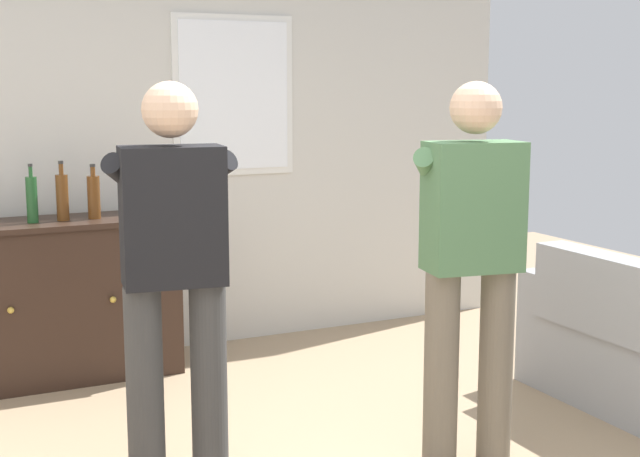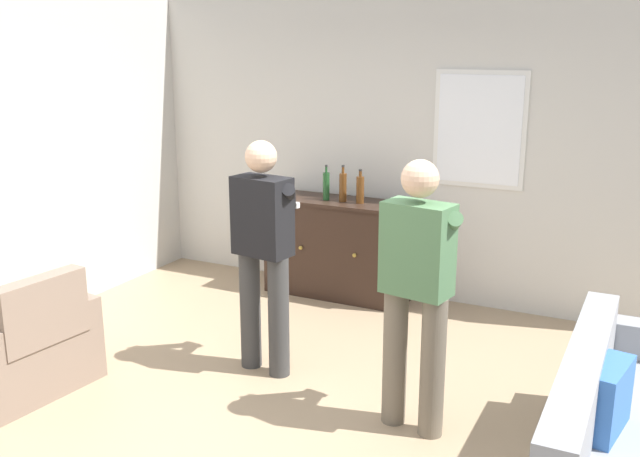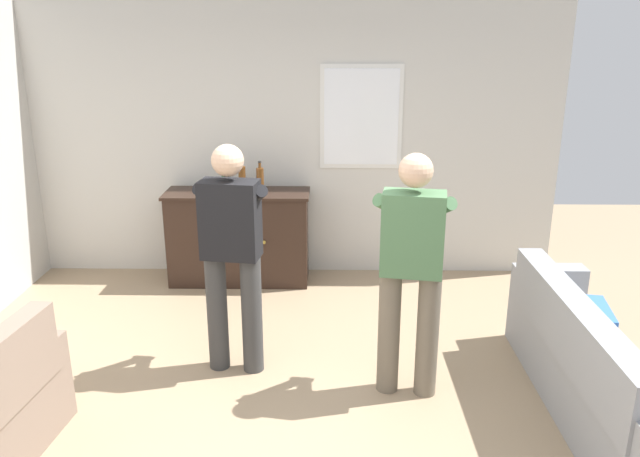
# 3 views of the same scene
# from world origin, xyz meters

# --- Properties ---
(ground) EXTENTS (10.40, 10.40, 0.00)m
(ground) POSITION_xyz_m (0.00, 0.00, 0.00)
(ground) COLOR #9E8466
(wall_back_with_window) EXTENTS (5.20, 0.15, 2.80)m
(wall_back_with_window) POSITION_xyz_m (0.01, 2.66, 1.40)
(wall_back_with_window) COLOR beige
(wall_back_with_window) RESTS_ON ground
(couch) EXTENTS (0.57, 2.27, 0.82)m
(couch) POSITION_xyz_m (2.02, 0.03, 0.32)
(couch) COLOR gray
(couch) RESTS_ON ground
(armchair) EXTENTS (0.73, 0.94, 0.85)m
(armchair) POSITION_xyz_m (-1.65, -0.38, 0.29)
(armchair) COLOR #7F6B5B
(armchair) RESTS_ON ground
(sideboard_cabinet) EXTENTS (1.39, 0.49, 0.92)m
(sideboard_cabinet) POSITION_xyz_m (-0.55, 2.30, 0.46)
(sideboard_cabinet) COLOR black
(sideboard_cabinet) RESTS_ON ground
(bottle_wine_green) EXTENTS (0.06, 0.06, 0.32)m
(bottle_wine_green) POSITION_xyz_m (-0.66, 2.27, 1.05)
(bottle_wine_green) COLOR #1E4C23
(bottle_wine_green) RESTS_ON sideboard_cabinet
(bottle_liquor_amber) EXTENTS (0.07, 0.07, 0.31)m
(bottle_liquor_amber) POSITION_xyz_m (-0.32, 2.27, 1.04)
(bottle_liquor_amber) COLOR #593314
(bottle_liquor_amber) RESTS_ON sideboard_cabinet
(bottle_spirits_clear) EXTENTS (0.07, 0.07, 0.33)m
(bottle_spirits_clear) POSITION_xyz_m (-0.49, 2.27, 1.05)
(bottle_spirits_clear) COLOR #593314
(bottle_spirits_clear) RESTS_ON sideboard_cabinet
(person_standing_left) EXTENTS (0.55, 0.50, 1.68)m
(person_standing_left) POSITION_xyz_m (-0.35, 0.63, 0.94)
(person_standing_left) COLOR #383838
(person_standing_left) RESTS_ON ground
(person_standing_right) EXTENTS (0.55, 0.50, 1.68)m
(person_standing_right) POSITION_xyz_m (0.88, 0.33, 0.94)
(person_standing_right) COLOR #6B6051
(person_standing_right) RESTS_ON ground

